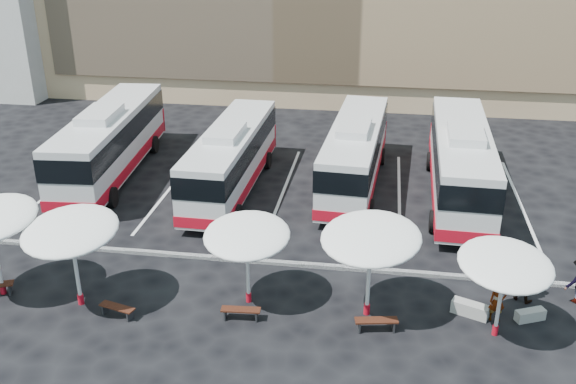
# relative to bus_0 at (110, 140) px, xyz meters

# --- Properties ---
(ground) EXTENTS (120.00, 120.00, 0.00)m
(ground) POSITION_rel_bus_0_xyz_m (9.69, -8.86, -2.04)
(ground) COLOR black
(ground) RESTS_ON ground
(curb_divider) EXTENTS (34.00, 0.25, 0.15)m
(curb_divider) POSITION_rel_bus_0_xyz_m (9.69, -8.36, -1.97)
(curb_divider) COLOR black
(curb_divider) RESTS_ON ground
(bay_lines) EXTENTS (24.15, 12.00, 0.01)m
(bay_lines) POSITION_rel_bus_0_xyz_m (9.69, -0.86, -2.04)
(bay_lines) COLOR white
(bay_lines) RESTS_ON ground
(bus_0) EXTENTS (3.63, 12.76, 4.00)m
(bus_0) POSITION_rel_bus_0_xyz_m (0.00, 0.00, 0.00)
(bus_0) COLOR silver
(bus_0) RESTS_ON ground
(bus_1) EXTENTS (2.88, 11.58, 3.66)m
(bus_1) POSITION_rel_bus_0_xyz_m (7.00, -1.05, -0.17)
(bus_1) COLOR silver
(bus_1) RESTS_ON ground
(bus_2) EXTENTS (3.23, 11.81, 3.71)m
(bus_2) POSITION_rel_bus_0_xyz_m (13.28, 0.56, -0.15)
(bus_2) COLOR silver
(bus_2) RESTS_ON ground
(bus_3) EXTENTS (3.21, 12.59, 3.97)m
(bus_3) POSITION_rel_bus_0_xyz_m (18.59, -0.26, -0.01)
(bus_3) COLOR silver
(bus_3) RESTS_ON ground
(sunshade_1) EXTENTS (3.78, 3.82, 3.60)m
(sunshade_1) POSITION_rel_bus_0_xyz_m (3.84, -12.35, 1.02)
(sunshade_1) COLOR silver
(sunshade_1) RESTS_ON ground
(sunshade_2) EXTENTS (3.23, 3.27, 3.30)m
(sunshade_2) POSITION_rel_bus_0_xyz_m (10.01, -11.25, 0.76)
(sunshade_2) COLOR silver
(sunshade_2) RESTS_ON ground
(sunshade_3) EXTENTS (4.57, 4.60, 3.67)m
(sunshade_3) POSITION_rel_bus_0_xyz_m (14.44, -11.39, 1.08)
(sunshade_3) COLOR silver
(sunshade_3) RESTS_ON ground
(sunshade_4) EXTENTS (3.93, 3.96, 3.30)m
(sunshade_4) POSITION_rel_bus_0_xyz_m (18.89, -11.98, 0.76)
(sunshade_4) COLOR silver
(sunshade_4) RESTS_ON ground
(wood_bench_1) EXTENTS (1.41, 0.71, 0.42)m
(wood_bench_1) POSITION_rel_bus_0_xyz_m (5.51, -12.90, -1.72)
(wood_bench_1) COLOR black
(wood_bench_1) RESTS_ON ground
(wood_bench_2) EXTENTS (1.45, 0.48, 0.44)m
(wood_bench_2) POSITION_rel_bus_0_xyz_m (9.97, -12.41, -1.71)
(wood_bench_2) COLOR black
(wood_bench_2) RESTS_ON ground
(wood_bench_3) EXTENTS (1.55, 0.66, 0.46)m
(wood_bench_3) POSITION_rel_bus_0_xyz_m (14.80, -12.37, -1.69)
(wood_bench_3) COLOR black
(wood_bench_3) RESTS_ON ground
(conc_bench_0) EXTENTS (1.39, 0.92, 0.50)m
(conc_bench_0) POSITION_rel_bus_0_xyz_m (18.15, -10.89, -1.79)
(conc_bench_0) COLOR gray
(conc_bench_0) RESTS_ON ground
(conc_bench_1) EXTENTS (1.14, 0.77, 0.41)m
(conc_bench_1) POSITION_rel_bus_0_xyz_m (20.26, -10.89, -1.84)
(conc_bench_1) COLOR gray
(conc_bench_1) RESTS_ON ground
(passenger_0) EXTENTS (0.61, 0.43, 1.59)m
(passenger_0) POSITION_rel_bus_0_xyz_m (19.02, -11.06, -1.25)
(passenger_0) COLOR black
(passenger_0) RESTS_ON ground
(passenger_1) EXTENTS (1.17, 1.11, 1.91)m
(passenger_1) POSITION_rel_bus_0_xyz_m (20.18, -9.55, -1.09)
(passenger_1) COLOR black
(passenger_1) RESTS_ON ground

